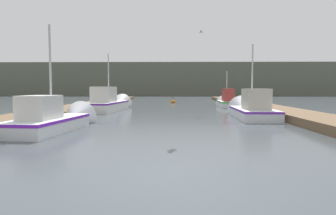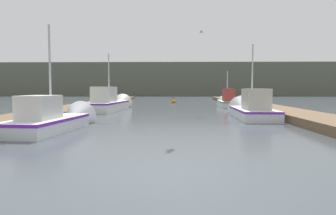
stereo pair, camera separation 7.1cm
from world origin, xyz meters
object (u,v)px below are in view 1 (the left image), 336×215
at_px(fishing_boat_0, 57,119).
at_px(seagull_1, 201,32).
at_px(mooring_piling_0, 255,104).
at_px(mooring_piling_1, 241,101).
at_px(channel_buoy, 173,102).
at_px(fishing_boat_1, 250,109).
at_px(fishing_boat_2, 110,103).
at_px(mooring_piling_2, 112,98).
at_px(fishing_boat_3, 226,101).

xyz_separation_m(fishing_boat_0, seagull_1, (6.33, 8.84, 4.92)).
relative_size(mooring_piling_0, mooring_piling_1, 1.06).
xyz_separation_m(channel_buoy, seagull_1, (1.91, -10.87, 5.18)).
xyz_separation_m(fishing_boat_1, fishing_boat_2, (-8.76, 4.83, 0.07)).
relative_size(mooring_piling_0, mooring_piling_2, 0.78).
xyz_separation_m(mooring_piling_1, channel_buoy, (-5.48, 7.05, -0.37)).
bearing_deg(fishing_boat_0, mooring_piling_0, 45.22).
relative_size(fishing_boat_1, mooring_piling_2, 4.23).
xyz_separation_m(fishing_boat_2, mooring_piling_1, (9.93, 2.77, -0.01)).
height_order(fishing_boat_0, channel_buoy, fishing_boat_0).
relative_size(mooring_piling_2, seagull_1, 2.45).
height_order(fishing_boat_1, mooring_piling_2, fishing_boat_1).
height_order(mooring_piling_1, seagull_1, seagull_1).
distance_m(fishing_boat_2, channel_buoy, 10.79).
bearing_deg(channel_buoy, fishing_boat_0, -102.65).
height_order(fishing_boat_1, fishing_boat_3, fishing_boat_1).
bearing_deg(fishing_boat_2, mooring_piling_1, 21.38).
bearing_deg(mooring_piling_1, seagull_1, -133.07).
height_order(fishing_boat_0, fishing_boat_2, fishing_boat_2).
relative_size(channel_buoy, seagull_1, 1.74).
distance_m(fishing_boat_0, mooring_piling_1, 16.07).
bearing_deg(channel_buoy, fishing_boat_2, -114.39).
distance_m(mooring_piling_2, seagull_1, 11.82).
bearing_deg(fishing_boat_3, mooring_piling_1, -48.15).
bearing_deg(fishing_boat_1, fishing_boat_3, 90.26).
bearing_deg(fishing_boat_3, fishing_boat_1, -89.66).
xyz_separation_m(fishing_boat_2, fishing_boat_3, (8.97, 3.90, -0.05)).
distance_m(mooring_piling_1, channel_buoy, 8.94).
height_order(fishing_boat_3, mooring_piling_0, fishing_boat_3).
relative_size(fishing_boat_1, fishing_boat_3, 1.25).
bearing_deg(mooring_piling_2, mooring_piling_0, -37.49).
bearing_deg(mooring_piling_0, fishing_boat_2, 169.59).
height_order(fishing_boat_2, fishing_boat_3, fishing_boat_2).
distance_m(mooring_piling_1, seagull_1, 7.09).
relative_size(fishing_boat_3, channel_buoy, 4.79).
height_order(fishing_boat_3, mooring_piling_1, fishing_boat_3).
height_order(mooring_piling_0, channel_buoy, mooring_piling_0).
height_order(mooring_piling_2, seagull_1, seagull_1).
xyz_separation_m(fishing_boat_0, fishing_boat_2, (-0.03, 9.89, 0.12)).
relative_size(mooring_piling_1, seagull_1, 1.81).
height_order(fishing_boat_2, mooring_piling_0, fishing_boat_2).
relative_size(fishing_boat_3, mooring_piling_1, 4.59).
bearing_deg(seagull_1, mooring_piling_2, 46.63).
bearing_deg(fishing_boat_1, mooring_piling_1, 82.91).
bearing_deg(fishing_boat_3, channel_buoy, 129.10).
distance_m(fishing_boat_0, mooring_piling_0, 12.71).
relative_size(mooring_piling_1, mooring_piling_2, 0.74).
bearing_deg(fishing_boat_2, fishing_boat_0, -84.02).
bearing_deg(fishing_boat_0, fishing_boat_2, 95.94).
bearing_deg(fishing_boat_2, seagull_1, -3.52).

